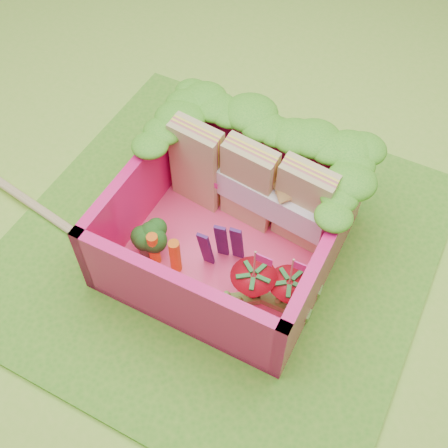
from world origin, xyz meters
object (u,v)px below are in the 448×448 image
at_px(broccoli, 146,235).
at_px(chopsticks, 49,216).
at_px(strawberry_left, 253,287).
at_px(bento_box, 229,223).
at_px(sandwich_stack, 250,185).
at_px(strawberry_right, 288,293).

bearing_deg(broccoli, chopsticks, -175.94).
bearing_deg(strawberry_left, bento_box, 136.64).
bearing_deg(chopsticks, strawberry_left, 1.52).
bearing_deg(sandwich_stack, chopsticks, -153.06).
bearing_deg(bento_box, strawberry_left, -43.36).
height_order(bento_box, sandwich_stack, sandwich_stack).
height_order(sandwich_stack, broccoli, sandwich_stack).
bearing_deg(chopsticks, bento_box, 15.45).
bearing_deg(strawberry_right, broccoli, -177.11).
bearing_deg(broccoli, strawberry_left, -1.13).
height_order(bento_box, strawberry_left, strawberry_left).
xyz_separation_m(sandwich_stack, strawberry_left, (0.30, -0.57, -0.16)).
bearing_deg(strawberry_left, sandwich_stack, 117.92).
distance_m(broccoli, strawberry_right, 0.93).
height_order(sandwich_stack, strawberry_right, sandwich_stack).
xyz_separation_m(strawberry_right, chopsticks, (-1.69, -0.10, -0.16)).
distance_m(strawberry_right, chopsticks, 1.70).
xyz_separation_m(broccoli, strawberry_right, (0.93, 0.05, -0.04)).
xyz_separation_m(sandwich_stack, strawberry_right, (0.49, -0.50, -0.17)).
height_order(strawberry_left, strawberry_right, strawberry_left).
bearing_deg(strawberry_left, chopsticks, -178.48).
height_order(broccoli, strawberry_left, strawberry_left).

